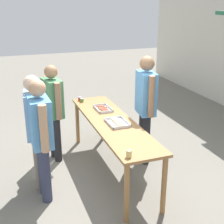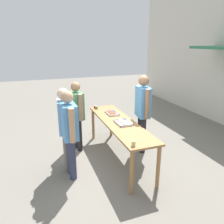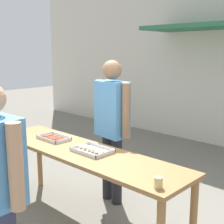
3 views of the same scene
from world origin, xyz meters
The scene contains 11 objects.
ground_plane centered at (0.00, 0.00, 0.00)m, with size 24.00×24.00×0.00m, color slate.
serving_table centered at (0.00, 0.00, 0.78)m, with size 2.62×0.65×0.89m.
food_tray_sausages centered at (-0.55, 0.04, 0.90)m, with size 0.40×0.24×0.04m.
food_tray_buns centered at (0.14, 0.03, 0.91)m, with size 0.41×0.29×0.06m.
condiment_jar_mustard centered at (-1.17, -0.21, 0.92)m, with size 0.07×0.07×0.07m.
condiment_jar_ketchup centered at (-1.08, -0.20, 0.92)m, with size 0.07×0.07×0.07m.
beer_cup centered at (1.17, -0.21, 0.93)m, with size 0.07×0.07×0.09m.
person_server_behind_table centered at (-0.15, 0.65, 1.10)m, with size 0.63×0.30×1.84m.
person_customer_holding_hotdog centered at (-0.75, -0.78, 1.00)m, with size 0.62×0.31×1.68m.
person_customer_with_cup centered at (0.34, -1.14, 1.02)m, with size 0.69×0.28×1.73m.
person_customer_waiting_in_line centered at (0.02, -1.17, 1.02)m, with size 0.65×0.29×1.72m.
Camera 2 is at (4.16, -1.68, 2.55)m, focal length 35.00 mm.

